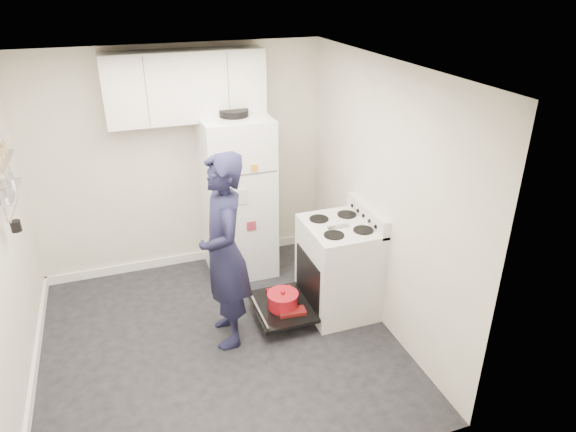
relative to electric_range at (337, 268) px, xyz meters
name	(u,v)px	position (x,y,z in m)	size (l,w,h in m)	color
room	(207,227)	(-1.29, -0.12, 0.74)	(3.21, 3.21, 2.51)	black
electric_range	(337,268)	(0.00, 0.00, 0.00)	(0.66, 0.76, 1.10)	silver
open_oven_door	(282,303)	(-0.59, -0.01, -0.27)	(0.55, 0.70, 0.23)	black
refrigerator	(238,196)	(-0.72, 1.10, 0.44)	(0.72, 0.74, 1.87)	white
upper_cabinets	(186,86)	(-1.16, 1.28, 1.63)	(1.60, 0.33, 0.70)	silver
wall_shelf_rack	(4,177)	(-2.78, 0.34, 1.21)	(0.14, 0.60, 0.61)	#B2B2B7
person	(224,252)	(-1.15, -0.09, 0.45)	(0.67, 0.44, 1.83)	#171733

